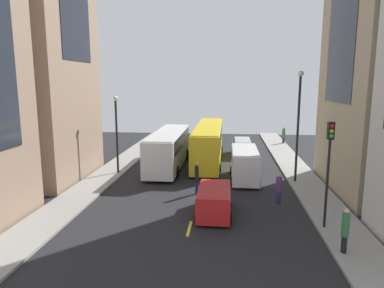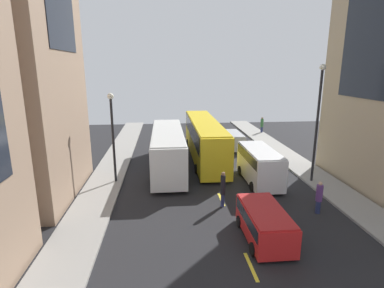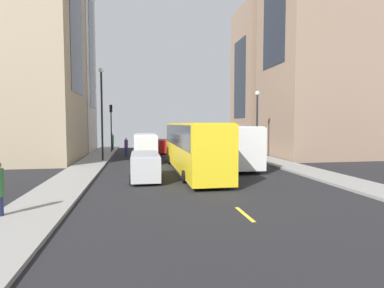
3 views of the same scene
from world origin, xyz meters
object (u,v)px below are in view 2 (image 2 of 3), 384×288
(city_bus_white, at_px, (168,146))
(car_silver_1, at_px, (233,139))
(car_red_0, at_px, (265,222))
(pedestrian_walking_far, at_px, (319,197))
(pedestrian_crossing_near, at_px, (262,124))
(pedestrian_crossing_mid, at_px, (223,188))
(delivery_van_white, at_px, (260,163))
(streetcar_yellow, at_px, (204,136))

(city_bus_white, bearing_deg, car_silver_1, 41.71)
(car_red_0, relative_size, pedestrian_walking_far, 2.12)
(city_bus_white, bearing_deg, pedestrian_crossing_near, 47.15)
(pedestrian_crossing_near, xyz_separation_m, pedestrian_crossing_mid, (-9.27, -21.11, 0.03))
(delivery_van_white, xyz_separation_m, pedestrian_crossing_near, (5.75, 17.23, -0.31))
(pedestrian_crossing_mid, bearing_deg, pedestrian_crossing_near, 116.40)
(streetcar_yellow, relative_size, pedestrian_crossing_mid, 6.30)
(city_bus_white, xyz_separation_m, delivery_van_white, (6.79, -3.72, -0.49))
(city_bus_white, xyz_separation_m, pedestrian_walking_far, (8.75, -8.99, -0.97))
(streetcar_yellow, distance_m, pedestrian_crossing_mid, 10.81)
(city_bus_white, distance_m, pedestrian_crossing_near, 18.44)
(car_red_0, bearing_deg, delivery_van_white, 74.46)
(car_silver_1, height_order, pedestrian_crossing_near, pedestrian_crossing_near)
(streetcar_yellow, height_order, pedestrian_walking_far, streetcar_yellow)
(city_bus_white, height_order, pedestrian_crossing_mid, city_bus_white)
(city_bus_white, height_order, pedestrian_crossing_near, city_bus_white)
(car_red_0, distance_m, pedestrian_walking_far, 4.80)
(pedestrian_walking_far, height_order, pedestrian_crossing_mid, pedestrian_crossing_mid)
(city_bus_white, bearing_deg, pedestrian_crossing_mid, -66.80)
(streetcar_yellow, height_order, pedestrian_crossing_near, streetcar_yellow)
(city_bus_white, distance_m, car_silver_1, 9.48)
(pedestrian_walking_far, bearing_deg, pedestrian_crossing_near, 3.49)
(pedestrian_walking_far, bearing_deg, city_bus_white, 57.27)
(car_red_0, bearing_deg, pedestrian_walking_far, 31.01)
(streetcar_yellow, bearing_deg, pedestrian_crossing_near, 48.94)
(city_bus_white, relative_size, car_silver_1, 2.65)
(city_bus_white, height_order, delivery_van_white, city_bus_white)
(pedestrian_crossing_near, bearing_deg, pedestrian_crossing_mid, 120.09)
(pedestrian_crossing_near, bearing_deg, delivery_van_white, 125.37)
(streetcar_yellow, bearing_deg, city_bus_white, -138.03)
(delivery_van_white, height_order, pedestrian_walking_far, delivery_van_white)
(streetcar_yellow, distance_m, car_silver_1, 4.82)
(delivery_van_white, xyz_separation_m, car_silver_1, (0.25, 10.00, -0.51))
(city_bus_white, relative_size, delivery_van_white, 2.03)
(streetcar_yellow, bearing_deg, delivery_van_white, -64.69)
(streetcar_yellow, distance_m, pedestrian_walking_far, 13.27)
(streetcar_yellow, relative_size, pedestrian_crossing_near, 7.15)
(car_silver_1, xyz_separation_m, pedestrian_crossing_near, (5.49, 7.24, 0.20))
(city_bus_white, height_order, streetcar_yellow, streetcar_yellow)
(streetcar_yellow, xyz_separation_m, pedestrian_crossing_near, (9.01, 10.34, -0.92))
(pedestrian_crossing_mid, bearing_deg, car_silver_1, 124.87)
(car_red_0, bearing_deg, city_bus_white, 112.02)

